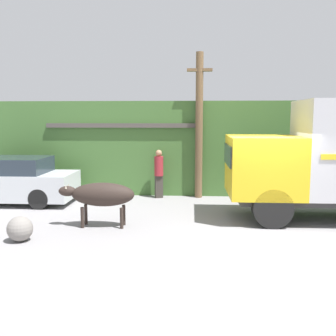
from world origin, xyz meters
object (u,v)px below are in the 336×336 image
Objects in this scene: brown_cow at (101,195)px; utility_pole at (199,123)px; roadside_rock at (20,229)px; pedestrian_on_hill at (159,171)px; parked_suv at (8,181)px.

brown_cow is 5.21m from utility_pole.
roadside_rock is (-1.64, -1.38, -0.56)m from brown_cow.
roadside_rock is at bearing -128.26° from utility_pole.
pedestrian_on_hill reaches higher than brown_cow.
utility_pole is at bearing 167.94° from pedestrian_on_hill.
pedestrian_on_hill is at bearing 61.61° from roadside_rock.
brown_cow is 1.17× the size of pedestrian_on_hill.
parked_suv is at bearing -167.99° from utility_pole.
utility_pole is (1.45, 0.17, 1.73)m from pedestrian_on_hill.
pedestrian_on_hill is 0.34× the size of utility_pole.
roadside_rock is (-4.31, -5.46, -2.40)m from utility_pole.
brown_cow is 0.45× the size of parked_suv.
brown_cow is at bearing 40.08° from roadside_rock.
pedestrian_on_hill is at bearing -173.24° from utility_pole.
brown_cow is 4.70m from parked_suv.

